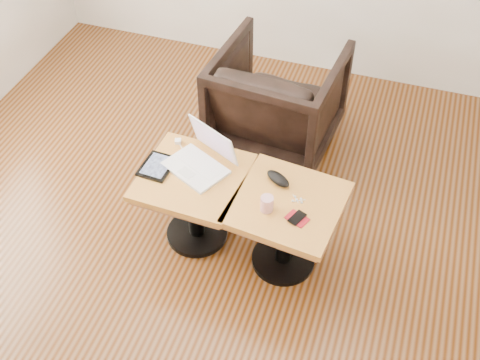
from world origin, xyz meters
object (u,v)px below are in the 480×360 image
(striped_cup, at_px, (267,204))
(armchair, at_px, (277,100))
(side_table_left, at_px, (194,191))
(side_table_right, at_px, (287,217))
(laptop, at_px, (201,159))

(striped_cup, bearing_deg, armchair, 102.72)
(side_table_left, height_order, armchair, armchair)
(side_table_right, bearing_deg, striped_cup, -128.74)
(striped_cup, relative_size, armchair, 0.11)
(side_table_right, bearing_deg, laptop, 173.95)
(side_table_left, relative_size, striped_cup, 6.59)
(laptop, relative_size, armchair, 0.53)
(striped_cup, bearing_deg, laptop, 154.97)
(striped_cup, bearing_deg, side_table_left, 165.69)
(side_table_right, xyz_separation_m, striped_cup, (-0.10, -0.10, 0.18))
(side_table_left, bearing_deg, armchair, 79.76)
(armchair, bearing_deg, side_table_right, 113.65)
(side_table_left, distance_m, laptop, 0.21)
(side_table_left, relative_size, armchair, 0.73)
(side_table_left, xyz_separation_m, side_table_right, (0.59, -0.03, 0.00))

